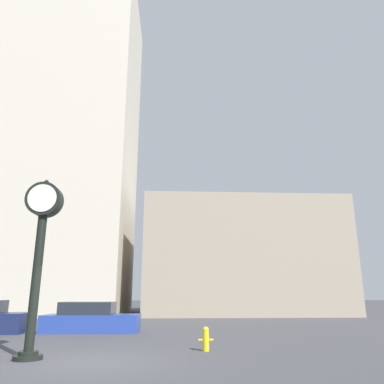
% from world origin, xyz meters
% --- Properties ---
extents(ground_plane, '(200.00, 200.00, 0.00)m').
position_xyz_m(ground_plane, '(0.00, 0.00, 0.00)').
color(ground_plane, '#424247').
extents(building_tall_tower, '(13.45, 12.00, 32.41)m').
position_xyz_m(building_tall_tower, '(-8.58, 24.00, 16.21)').
color(building_tall_tower, beige).
rests_on(building_tall_tower, ground_plane).
extents(building_storefront_row, '(16.82, 12.00, 9.57)m').
position_xyz_m(building_storefront_row, '(8.38, 24.00, 4.79)').
color(building_storefront_row, gray).
rests_on(building_storefront_row, ground_plane).
extents(street_clock, '(1.01, 0.77, 5.04)m').
position_xyz_m(street_clock, '(-1.65, 0.45, 3.23)').
color(street_clock, black).
rests_on(street_clock, ground_plane).
extents(car_blue, '(4.41, 1.93, 1.35)m').
position_xyz_m(car_blue, '(-1.54, 7.97, 0.57)').
color(car_blue, '#28429E').
rests_on(car_blue, ground_plane).
extents(fire_hydrant_near, '(0.46, 0.20, 0.72)m').
position_xyz_m(fire_hydrant_near, '(3.26, 1.74, 0.37)').
color(fire_hydrant_near, yellow).
rests_on(fire_hydrant_near, ground_plane).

